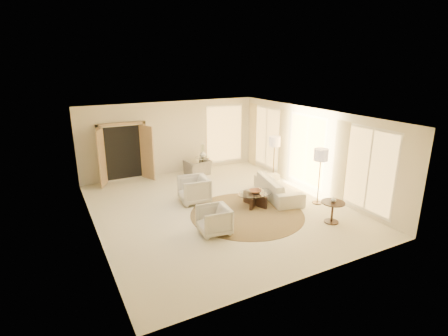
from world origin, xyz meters
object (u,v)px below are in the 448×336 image
armchair_right (214,219)px  end_vase (333,200)px  coffee_table (255,198)px  floor_lamp_far (321,157)px  side_vase (203,154)px  side_table (203,163)px  bowl (255,191)px  end_table (333,208)px  floor_lamp_near (275,144)px  armchair_left (194,188)px  accent_chair (198,165)px  sofa (278,187)px

armchair_right → end_vase: bearing=79.4°
coffee_table → end_vase: (1.24, -1.96, 0.41)m
floor_lamp_far → side_vase: bearing=112.5°
side_table → bowl: (0.04, -3.76, 0.08)m
coffee_table → bowl: bowl is taller
end_table → floor_lamp_near: 3.76m
armchair_left → armchair_right: 2.18m
bowl → end_vase: size_ratio=2.31×
side_table → armchair_left: bearing=-119.7°
coffee_table → end_table: end_table is taller
side_table → floor_lamp_near: floor_lamp_near is taller
accent_chair → floor_lamp_near: 3.11m
bowl → floor_lamp_near: bearing=41.5°
end_vase → armchair_right: bearing=163.2°
armchair_left → bowl: (1.53, -1.14, 0.01)m
floor_lamp_near → accent_chair: bearing=136.8°
floor_lamp_far → coffee_table: bearing=157.8°
armchair_right → floor_lamp_far: 3.89m
armchair_left → accent_chair: (1.22, 2.49, -0.06)m
side_table → bowl: bearing=-89.4°
accent_chair → side_table: bearing=-162.9°
floor_lamp_near → bowl: (-1.83, -1.62, -0.96)m
end_vase → side_vase: side_vase is taller
accent_chair → end_table: size_ratio=1.42×
accent_chair → side_vase: side_vase is taller
side_table → floor_lamp_far: bearing=-67.5°
end_table → side_vase: size_ratio=2.47×
side_vase → end_vase: bearing=-77.4°
floor_lamp_far → armchair_right: bearing=-175.8°
end_table → side_table: bearing=102.6°
bowl → end_vase: bearing=-57.6°
sofa → side_vase: 3.67m
end_table → bowl: (-1.24, 1.96, 0.06)m
armchair_left → side_table: armchair_left is taller
armchair_right → end_vase: armchair_right is taller
accent_chair → floor_lamp_near: floor_lamp_near is taller
armchair_right → side_vase: 5.13m
floor_lamp_near → bowl: 2.62m
coffee_table → end_table: (1.24, -1.96, 0.14)m
accent_chair → bowl: (0.31, -3.63, 0.07)m
end_vase → side_vase: 5.86m
armchair_left → armchair_right: armchair_left is taller
floor_lamp_near → coffee_table: bearing=-138.5°
coffee_table → side_vase: size_ratio=5.47×
bowl → coffee_table: bearing=-90.0°
sofa → coffee_table: size_ratio=1.60×
armchair_left → end_vase: (2.77, -3.10, 0.22)m
sofa → armchair_left: bearing=85.1°
floor_lamp_far → side_vase: 4.93m
side_table → floor_lamp_far: floor_lamp_far is taller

